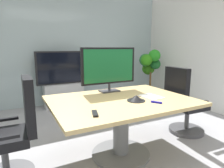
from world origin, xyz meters
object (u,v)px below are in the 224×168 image
(potted_plant, at_px, (150,68))
(conference_phone, at_px, (136,98))
(remote_control, at_px, (95,113))
(tv_monitor, at_px, (109,67))
(office_chair_left, at_px, (14,137))
(wall_display_unit, at_px, (63,88))
(office_chair_right, at_px, (183,106))
(conference_table, at_px, (121,114))

(potted_plant, xyz_separation_m, conference_phone, (-1.97, -2.26, -0.06))
(conference_phone, xyz_separation_m, remote_control, (-0.63, -0.22, -0.02))
(tv_monitor, distance_m, remote_control, 1.07)
(office_chair_left, height_order, potted_plant, potted_plant)
(tv_monitor, xyz_separation_m, conference_phone, (0.06, -0.62, -0.33))
(office_chair_left, distance_m, conference_phone, 1.42)
(wall_display_unit, bearing_deg, tv_monitor, -84.39)
(office_chair_right, relative_size, conference_phone, 4.95)
(tv_monitor, bearing_deg, potted_plant, 38.97)
(potted_plant, bearing_deg, tv_monitor, -141.03)
(conference_phone, bearing_deg, remote_control, -160.69)
(conference_table, distance_m, tv_monitor, 0.73)
(remote_control, bearing_deg, tv_monitor, 72.11)
(office_chair_right, xyz_separation_m, potted_plant, (0.86, 2.00, 0.39))
(office_chair_left, height_order, conference_phone, office_chair_left)
(conference_table, bearing_deg, tv_monitor, 82.40)
(office_chair_left, bearing_deg, potted_plant, 121.27)
(office_chair_right, bearing_deg, remote_control, 108.27)
(office_chair_left, bearing_deg, conference_table, 84.26)
(office_chair_right, distance_m, conference_phone, 1.19)
(office_chair_right, bearing_deg, potted_plant, -20.75)
(office_chair_left, bearing_deg, conference_phone, 78.47)
(conference_table, bearing_deg, office_chair_left, 173.70)
(conference_table, height_order, remote_control, remote_control)
(wall_display_unit, height_order, potted_plant, potted_plant)
(conference_table, relative_size, office_chair_left, 1.58)
(remote_control, bearing_deg, conference_table, 52.61)
(office_chair_right, xyz_separation_m, tv_monitor, (-1.17, 0.35, 0.66))
(wall_display_unit, xyz_separation_m, potted_plant, (2.23, -0.40, 0.41))
(conference_table, xyz_separation_m, wall_display_unit, (-0.14, 2.50, -0.12))
(tv_monitor, xyz_separation_m, remote_control, (-0.57, -0.84, -0.35))
(tv_monitor, relative_size, wall_display_unit, 0.64)
(office_chair_right, bearing_deg, office_chair_left, 92.12)
(remote_control, bearing_deg, office_chair_right, 31.88)
(conference_table, relative_size, tv_monitor, 2.05)
(office_chair_left, bearing_deg, remote_control, 55.42)
(conference_table, distance_m, remote_control, 0.66)
(conference_table, bearing_deg, conference_phone, -52.03)
(office_chair_left, relative_size, remote_control, 6.41)
(office_chair_right, distance_m, wall_display_unit, 2.75)
(conference_table, xyz_separation_m, remote_control, (-0.51, -0.37, 0.20))
(wall_display_unit, bearing_deg, conference_phone, -84.46)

